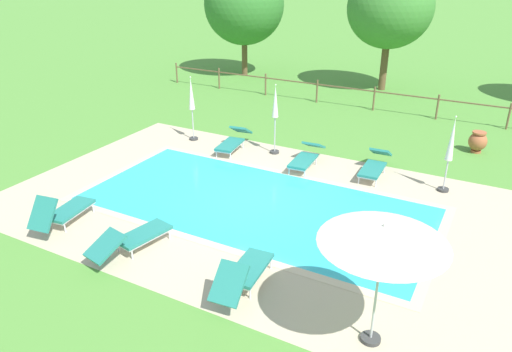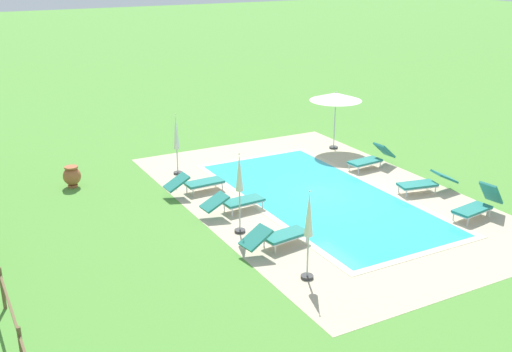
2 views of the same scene
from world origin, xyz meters
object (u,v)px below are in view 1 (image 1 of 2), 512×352
sun_lounger_north_far (233,140)px  sun_lounger_south_mid (244,272)px  sun_lounger_north_near_steps (375,164)px  patio_umbrella_open_foreground (384,235)px  sun_lounger_south_far (306,156)px  terracotta_urn_near_fence (478,141)px  patio_umbrella_closed_row_mid_west (192,100)px  tree_west_mid (390,8)px  sun_lounger_north_mid (133,238)px  tree_far_west (244,5)px  sun_lounger_north_end (63,211)px  patio_umbrella_closed_row_west (451,147)px  patio_umbrella_closed_deck_corner (275,110)px

sun_lounger_north_far → sun_lounger_south_mid: (4.18, -6.55, 0.02)m
sun_lounger_north_near_steps → patio_umbrella_open_foreground: bearing=-74.4°
sun_lounger_south_far → terracotta_urn_near_fence: 6.15m
patio_umbrella_closed_row_mid_west → tree_west_mid: 11.67m
sun_lounger_north_mid → tree_far_west: tree_far_west is taller
sun_lounger_south_mid → sun_lounger_south_far: bearing=102.0°
patio_umbrella_open_foreground → tree_far_west: bearing=125.8°
tree_far_west → terracotta_urn_near_fence: bearing=-26.8°
patio_umbrella_open_foreground → sun_lounger_south_mid: bearing=175.1°
sun_lounger_south_mid → terracotta_urn_near_fence: (3.33, 10.40, 0.02)m
sun_lounger_north_far → terracotta_urn_near_fence: (7.52, 3.84, 0.04)m
sun_lounger_north_end → tree_west_mid: 18.02m
sun_lounger_north_end → patio_umbrella_closed_row_west: size_ratio=0.84×
sun_lounger_south_mid → patio_umbrella_closed_deck_corner: patio_umbrella_closed_deck_corner is taller
sun_lounger_north_mid → sun_lounger_north_end: (-2.35, 0.06, 0.05)m
patio_umbrella_open_foreground → tree_west_mid: (-4.61, 17.62, 1.77)m
sun_lounger_south_mid → patio_umbrella_open_foreground: (2.72, -0.24, 1.80)m
sun_lounger_south_mid → sun_lounger_south_far: size_ratio=0.95×
sun_lounger_north_mid → sun_lounger_north_far: (-1.26, 6.57, 0.01)m
terracotta_urn_near_fence → patio_umbrella_closed_deck_corner: bearing=-150.9°
sun_lounger_north_mid → sun_lounger_north_end: size_ratio=1.13×
sun_lounger_north_mid → patio_umbrella_closed_row_west: size_ratio=0.95×
sun_lounger_north_end → sun_lounger_north_mid: bearing=-1.6°
sun_lounger_north_end → terracotta_urn_near_fence: sun_lounger_north_end is taller
sun_lounger_south_mid → patio_umbrella_open_foreground: bearing=-4.9°
sun_lounger_north_near_steps → sun_lounger_north_far: bearing=-176.9°
sun_lounger_north_far → sun_lounger_south_mid: size_ratio=1.05×
sun_lounger_south_mid → sun_lounger_north_end: bearing=179.5°
sun_lounger_south_mid → patio_umbrella_open_foreground: 3.28m
patio_umbrella_closed_deck_corner → tree_west_mid: bearing=85.1°
sun_lounger_north_near_steps → patio_umbrella_closed_deck_corner: patio_umbrella_closed_deck_corner is taller
sun_lounger_north_near_steps → sun_lounger_south_far: size_ratio=0.99×
patio_umbrella_closed_row_mid_west → tree_far_west: bearing=109.6°
sun_lounger_north_far → sun_lounger_north_mid: bearing=-79.1°
patio_umbrella_open_foreground → tree_west_mid: 18.30m
sun_lounger_north_near_steps → sun_lounger_south_far: sun_lounger_north_near_steps is taller
patio_umbrella_closed_deck_corner → tree_west_mid: (0.90, 10.40, 2.39)m
sun_lounger_south_far → patio_umbrella_closed_deck_corner: (-1.42, 0.56, 1.21)m
sun_lounger_north_end → patio_umbrella_closed_row_mid_west: 6.84m
sun_lounger_north_far → sun_lounger_north_end: 6.60m
sun_lounger_north_near_steps → patio_umbrella_closed_deck_corner: (-3.54, 0.16, 1.20)m
sun_lounger_north_mid → terracotta_urn_near_fence: (6.25, 10.41, 0.05)m
sun_lounger_north_near_steps → patio_umbrella_closed_deck_corner: size_ratio=0.86×
sun_lounger_north_end → patio_umbrella_closed_row_west: (8.11, 6.63, 0.98)m
sun_lounger_north_mid → patio_umbrella_closed_deck_corner: patio_umbrella_closed_deck_corner is taller
patio_umbrella_closed_row_west → tree_far_west: size_ratio=0.38×
terracotta_urn_near_fence → tree_west_mid: size_ratio=0.13×
sun_lounger_south_mid → tree_west_mid: size_ratio=0.34×
sun_lounger_south_mid → tree_far_west: 19.83m
sun_lounger_south_far → tree_west_mid: tree_west_mid is taller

